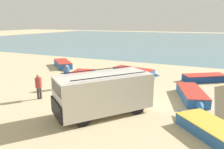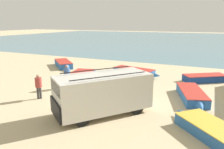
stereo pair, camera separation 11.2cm
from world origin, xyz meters
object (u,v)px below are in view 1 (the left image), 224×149
(fishing_rowboat_5, at_px, (206,78))
(fisherman_0, at_px, (39,84))
(fisherman_1, at_px, (67,74))
(fishing_rowboat_6, at_px, (216,132))
(parked_van, at_px, (103,92))
(fishing_rowboat_4, at_px, (135,72))
(fishing_rowboat_0, at_px, (80,76))
(fishing_rowboat_2, at_px, (63,64))
(fishing_rowboat_3, at_px, (192,95))

(fishing_rowboat_5, relative_size, fisherman_0, 2.50)
(fishing_rowboat_5, xyz_separation_m, fisherman_1, (-9.38, -6.30, 0.75))
(fishing_rowboat_5, relative_size, fishing_rowboat_6, 0.99)
(parked_van, relative_size, fishing_rowboat_6, 1.29)
(fishing_rowboat_4, bearing_deg, parked_van, -69.71)
(fishing_rowboat_5, xyz_separation_m, fisherman_0, (-9.59, -9.00, 0.66))
(fishing_rowboat_0, bearing_deg, fisherman_1, -0.53)
(fishing_rowboat_0, xyz_separation_m, fisherman_0, (0.32, -5.29, 0.68))
(fisherman_1, bearing_deg, parked_van, 55.43)
(fishing_rowboat_2, distance_m, fishing_rowboat_3, 14.67)
(fishing_rowboat_5, xyz_separation_m, fishing_rowboat_6, (0.65, -9.70, -0.01))
(fishing_rowboat_2, bearing_deg, fisherman_0, -18.82)
(fishing_rowboat_0, xyz_separation_m, fisherman_1, (0.53, -2.59, 0.76))
(parked_van, xyz_separation_m, fishing_rowboat_4, (-1.24, 9.00, -0.88))
(fishing_rowboat_6, bearing_deg, fishing_rowboat_0, 15.30)
(parked_van, xyz_separation_m, fishing_rowboat_5, (4.84, 9.37, -0.90))
(parked_van, relative_size, fisherman_0, 3.27)
(fishing_rowboat_6, distance_m, fisherman_1, 10.61)
(fishing_rowboat_3, bearing_deg, fisherman_0, -84.15)
(fishing_rowboat_6, xyz_separation_m, fisherman_0, (-10.24, 0.69, 0.68))
(fishing_rowboat_5, bearing_deg, parked_van, -151.25)
(fishing_rowboat_0, height_order, fishing_rowboat_5, fishing_rowboat_5)
(parked_van, relative_size, fishing_rowboat_4, 1.11)
(fishing_rowboat_4, xyz_separation_m, fishing_rowboat_5, (6.08, 0.37, -0.02))
(fishing_rowboat_0, relative_size, fisherman_1, 2.38)
(parked_van, height_order, fisherman_0, parked_van)
(fishing_rowboat_3, relative_size, fisherman_0, 2.83)
(fishing_rowboat_0, height_order, fisherman_1, fisherman_1)
(fishing_rowboat_3, xyz_separation_m, fisherman_0, (-8.91, -3.91, 0.66))
(parked_van, relative_size, fishing_rowboat_0, 1.27)
(parked_van, xyz_separation_m, fisherman_0, (-4.75, 0.37, -0.23))
(fisherman_1, bearing_deg, fisherman_0, -5.01)
(fishing_rowboat_3, bearing_deg, fishing_rowboat_0, -116.37)
(fishing_rowboat_3, height_order, fishing_rowboat_5, fishing_rowboat_3)
(fishing_rowboat_2, relative_size, fishing_rowboat_6, 1.00)
(parked_van, bearing_deg, fishing_rowboat_2, -95.89)
(fishing_rowboat_2, relative_size, fisherman_1, 2.34)
(fishing_rowboat_4, height_order, fisherman_1, fisherman_1)
(parked_van, bearing_deg, fishing_rowboat_6, 125.02)
(fisherman_0, bearing_deg, fishing_rowboat_4, 110.77)
(fishing_rowboat_2, height_order, fishing_rowboat_3, fishing_rowboat_2)
(fishing_rowboat_4, relative_size, fisherman_1, 2.71)
(fishing_rowboat_0, relative_size, fishing_rowboat_6, 1.02)
(fishing_rowboat_0, bearing_deg, fishing_rowboat_6, 48.32)
(fishing_rowboat_3, height_order, fishing_rowboat_4, fishing_rowboat_4)
(fishing_rowboat_4, bearing_deg, fishing_rowboat_2, -169.99)
(fishing_rowboat_2, xyz_separation_m, fisherman_0, (4.85, -8.99, 0.64))
(fishing_rowboat_3, xyz_separation_m, fishing_rowboat_6, (1.33, -4.60, -0.02))
(parked_van, distance_m, fishing_rowboat_2, 13.44)
(fishing_rowboat_0, relative_size, fishing_rowboat_4, 0.88)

